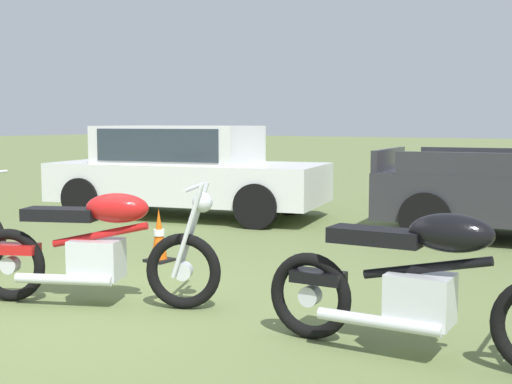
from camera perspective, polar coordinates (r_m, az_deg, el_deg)
name	(u,v)px	position (r m, az deg, el deg)	size (l,w,h in m)	color
ground_plane	(89,308)	(5.68, -13.93, -9.43)	(120.00, 120.00, 0.00)	olive
motorcycle_red	(97,248)	(5.64, -13.22, -4.59)	(1.94, 1.13, 1.02)	black
motorcycle_black	(421,284)	(4.40, 13.77, -7.52)	(2.09, 0.64, 1.02)	black
car_white	(185,166)	(10.71, -6.03, 2.18)	(4.54, 2.70, 1.43)	silver
traffic_cone	(159,237)	(7.31, -8.17, -3.79)	(0.25, 0.25, 0.57)	#EA590F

